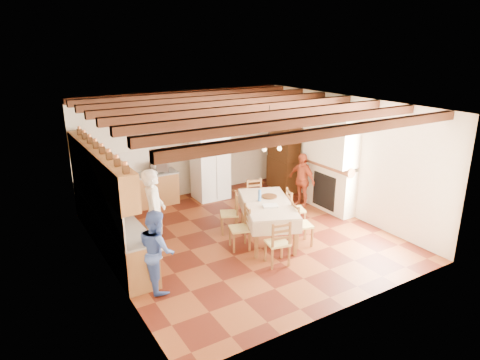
% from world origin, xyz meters
% --- Properties ---
extents(floor, '(6.00, 6.50, 0.02)m').
position_xyz_m(floor, '(0.00, 0.00, -0.01)').
color(floor, '#46160C').
rests_on(floor, ground).
extents(ceiling, '(6.00, 6.50, 0.02)m').
position_xyz_m(ceiling, '(0.00, 0.00, 3.01)').
color(ceiling, white).
rests_on(ceiling, ground).
extents(wall_back, '(6.00, 0.02, 3.00)m').
position_xyz_m(wall_back, '(0.00, 3.26, 1.50)').
color(wall_back, beige).
rests_on(wall_back, ground).
extents(wall_front, '(6.00, 0.02, 3.00)m').
position_xyz_m(wall_front, '(0.00, -3.26, 1.50)').
color(wall_front, beige).
rests_on(wall_front, ground).
extents(wall_left, '(0.02, 6.50, 3.00)m').
position_xyz_m(wall_left, '(-3.01, 0.00, 1.50)').
color(wall_left, beige).
rests_on(wall_left, ground).
extents(wall_right, '(0.02, 6.50, 3.00)m').
position_xyz_m(wall_right, '(3.01, 0.00, 1.50)').
color(wall_right, beige).
rests_on(wall_right, ground).
extents(ceiling_beams, '(6.00, 6.30, 0.16)m').
position_xyz_m(ceiling_beams, '(0.00, 0.00, 2.91)').
color(ceiling_beams, '#351B10').
rests_on(ceiling_beams, ground).
extents(lower_cabinets_left, '(0.60, 4.30, 0.86)m').
position_xyz_m(lower_cabinets_left, '(-2.70, 1.05, 0.43)').
color(lower_cabinets_left, brown).
rests_on(lower_cabinets_left, ground).
extents(lower_cabinets_back, '(2.30, 0.60, 0.86)m').
position_xyz_m(lower_cabinets_back, '(-1.55, 2.95, 0.43)').
color(lower_cabinets_back, brown).
rests_on(lower_cabinets_back, ground).
extents(countertop_left, '(0.62, 4.30, 0.04)m').
position_xyz_m(countertop_left, '(-2.70, 1.05, 0.88)').
color(countertop_left, slate).
rests_on(countertop_left, lower_cabinets_left).
extents(countertop_back, '(2.34, 0.62, 0.04)m').
position_xyz_m(countertop_back, '(-1.55, 2.95, 0.88)').
color(countertop_back, slate).
rests_on(countertop_back, lower_cabinets_back).
extents(backsplash_left, '(0.03, 4.30, 0.60)m').
position_xyz_m(backsplash_left, '(-2.98, 1.05, 1.20)').
color(backsplash_left, beige).
rests_on(backsplash_left, ground).
extents(backsplash_back, '(2.30, 0.03, 0.60)m').
position_xyz_m(backsplash_back, '(-1.55, 3.23, 1.20)').
color(backsplash_back, beige).
rests_on(backsplash_back, ground).
extents(upper_cabinets, '(0.35, 4.20, 0.70)m').
position_xyz_m(upper_cabinets, '(-2.83, 1.05, 1.85)').
color(upper_cabinets, brown).
rests_on(upper_cabinets, ground).
extents(fireplace, '(0.56, 1.60, 2.80)m').
position_xyz_m(fireplace, '(2.72, 0.20, 1.40)').
color(fireplace, beige).
rests_on(fireplace, ground).
extents(wall_picture, '(0.34, 0.03, 0.42)m').
position_xyz_m(wall_picture, '(1.55, 3.23, 1.85)').
color(wall_picture, black).
rests_on(wall_picture, ground).
extents(refrigerator, '(0.92, 0.76, 1.82)m').
position_xyz_m(refrigerator, '(0.55, 2.63, 0.91)').
color(refrigerator, white).
rests_on(refrigerator, floor).
extents(hutch, '(0.58, 1.20, 2.11)m').
position_xyz_m(hutch, '(2.75, 2.18, 1.06)').
color(hutch, '#351E0B').
rests_on(hutch, floor).
extents(dining_table, '(1.70, 2.22, 0.87)m').
position_xyz_m(dining_table, '(0.41, -0.37, 0.78)').
color(dining_table, silver).
rests_on(dining_table, floor).
extents(chandelier, '(0.47, 0.47, 0.03)m').
position_xyz_m(chandelier, '(0.41, -0.37, 2.25)').
color(chandelier, black).
rests_on(chandelier, ground).
extents(chair_left_near, '(0.50, 0.52, 0.96)m').
position_xyz_m(chair_left_near, '(-0.38, -0.48, 0.48)').
color(chair_left_near, brown).
rests_on(chair_left_near, floor).
extents(chair_left_far, '(0.54, 0.55, 0.96)m').
position_xyz_m(chair_left_far, '(-0.16, 0.36, 0.48)').
color(chair_left_far, brown).
rests_on(chair_left_far, floor).
extents(chair_right_near, '(0.50, 0.51, 0.96)m').
position_xyz_m(chair_right_near, '(0.87, -1.01, 0.48)').
color(chair_right_near, brown).
rests_on(chair_right_near, floor).
extents(chair_right_far, '(0.52, 0.53, 0.96)m').
position_xyz_m(chair_right_far, '(1.31, -0.25, 0.48)').
color(chair_right_far, brown).
rests_on(chair_right_far, floor).
extents(chair_end_near, '(0.49, 0.48, 0.96)m').
position_xyz_m(chair_end_near, '(-0.09, -1.44, 0.48)').
color(chair_end_near, brown).
rests_on(chair_end_near, floor).
extents(chair_end_far, '(0.49, 0.48, 0.96)m').
position_xyz_m(chair_end_far, '(0.88, 0.78, 0.48)').
color(chair_end_far, brown).
rests_on(chair_end_far, floor).
extents(person_man, '(0.67, 0.80, 1.87)m').
position_xyz_m(person_man, '(-2.01, 0.18, 0.93)').
color(person_man, silver).
rests_on(person_man, floor).
extents(person_woman_blue, '(0.59, 0.74, 1.50)m').
position_xyz_m(person_woman_blue, '(-2.43, -1.02, 0.75)').
color(person_woman_blue, '#3C55A0').
rests_on(person_woman_blue, floor).
extents(person_woman_red, '(0.47, 0.90, 1.47)m').
position_xyz_m(person_woman_red, '(2.31, 0.78, 0.74)').
color(person_woman_red, '#BB4A29').
rests_on(person_woman_red, floor).
extents(microwave, '(0.54, 0.43, 0.27)m').
position_xyz_m(microwave, '(-0.82, 2.95, 1.03)').
color(microwave, silver).
rests_on(microwave, countertop_back).
extents(fridge_vase, '(0.27, 0.27, 0.27)m').
position_xyz_m(fridge_vase, '(0.50, 2.63, 1.95)').
color(fridge_vase, '#351E0B').
rests_on(fridge_vase, refrigerator).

